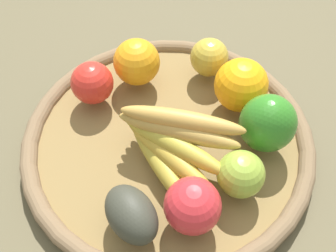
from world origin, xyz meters
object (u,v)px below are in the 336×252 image
at_px(avocado, 131,214).
at_px(banana_bunch, 172,143).
at_px(apple_3, 92,83).
at_px(apple_0, 241,174).
at_px(apple_1, 209,57).
at_px(bell_pepper, 268,124).
at_px(apple_2, 193,206).
at_px(orange_1, 241,85).
at_px(orange_0, 137,62).

bearing_deg(avocado, banana_bunch, 116.12).
bearing_deg(apple_3, apple_0, 15.39).
bearing_deg(apple_1, apple_0, -30.03).
height_order(banana_bunch, bell_pepper, bell_pepper).
bearing_deg(banana_bunch, apple_2, -22.14).
distance_m(apple_1, avocado, 0.31).
bearing_deg(apple_1, orange_1, -6.17).
relative_size(banana_bunch, apple_2, 2.43).
xyz_separation_m(banana_bunch, apple_0, (0.09, 0.05, -0.01)).
relative_size(apple_1, apple_3, 0.95).
xyz_separation_m(apple_0, apple_3, (-0.26, -0.07, 0.00)).
relative_size(apple_1, orange_0, 0.84).
bearing_deg(orange_1, banana_bunch, -81.71).
distance_m(banana_bunch, apple_0, 0.10).
relative_size(bell_pepper, apple_3, 1.38).
bearing_deg(bell_pepper, orange_0, 155.71).
bearing_deg(orange_1, avocado, -74.07).
xyz_separation_m(apple_1, apple_3, (-0.07, -0.19, 0.00)).
distance_m(apple_1, apple_2, 0.28).
bearing_deg(apple_2, bell_pepper, 101.15).
height_order(avocado, apple_3, apple_3).
bearing_deg(apple_2, orange_1, 120.91).
xyz_separation_m(orange_1, apple_2, (0.11, -0.19, -0.01)).
bearing_deg(bell_pepper, apple_0, -109.88).
height_order(orange_1, orange_0, orange_1).
bearing_deg(apple_0, apple_2, -90.63).
height_order(orange_1, apple_2, orange_1).
distance_m(apple_2, bell_pepper, 0.17).
xyz_separation_m(banana_bunch, orange_0, (-0.16, 0.05, -0.00)).
height_order(banana_bunch, orange_0, banana_bunch).
xyz_separation_m(bell_pepper, avocado, (-0.01, -0.23, -0.02)).
distance_m(banana_bunch, apple_2, 0.10).
distance_m(orange_1, apple_0, 0.15).
height_order(banana_bunch, apple_2, banana_bunch).
distance_m(apple_2, apple_3, 0.26).
bearing_deg(bell_pepper, orange_1, 120.39).
height_order(orange_0, apple_3, orange_0).
relative_size(orange_1, bell_pepper, 0.89).
bearing_deg(apple_2, orange_0, 160.52).
height_order(orange_1, bell_pepper, bell_pepper).
xyz_separation_m(avocado, apple_3, (-0.22, 0.08, 0.00)).
height_order(apple_1, apple_2, apple_2).
relative_size(banana_bunch, orange_0, 2.34).
bearing_deg(orange_0, banana_bunch, -17.98).
distance_m(orange_0, apple_3, 0.08).
height_order(apple_0, apple_2, apple_2).
xyz_separation_m(apple_2, orange_0, (-0.25, 0.09, 0.00)).
relative_size(orange_1, orange_0, 1.09).
height_order(orange_1, apple_0, orange_1).
height_order(banana_bunch, apple_0, banana_bunch).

